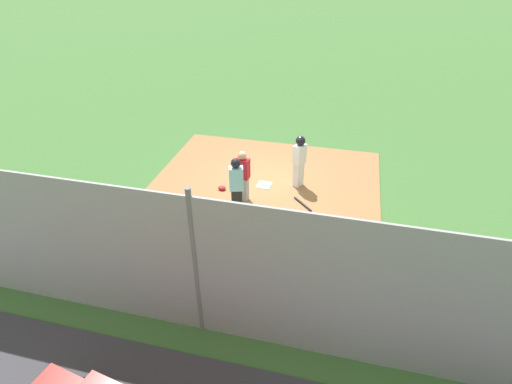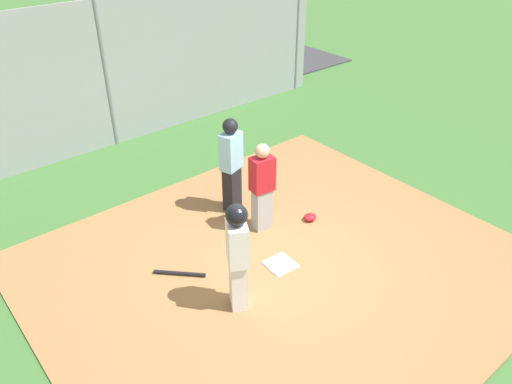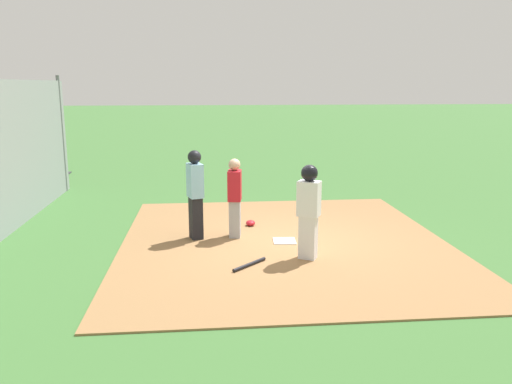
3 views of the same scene
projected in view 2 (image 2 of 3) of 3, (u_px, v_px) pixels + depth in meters
The scene contains 11 objects.
ground_plane at pixel (280, 266), 7.91m from camera, with size 140.00×140.00×0.00m, color #3D6B33.
dirt_infield at pixel (280, 265), 7.90m from camera, with size 7.20×6.40×0.03m, color olive.
home_plate at pixel (280, 264), 7.88m from camera, with size 0.44×0.44×0.02m, color white.
catcher at pixel (262, 186), 8.31m from camera, with size 0.41×0.31×1.61m.
umpire at pixel (231, 163), 8.74m from camera, with size 0.44×0.36×1.80m.
runner at pixel (237, 251), 6.63m from camera, with size 0.41×0.46×1.70m.
baseball_bat at pixel (180, 273), 7.67m from camera, with size 0.06×0.06×0.81m, color black.
catcher_mask at pixel (310, 217), 8.90m from camera, with size 0.24×0.20×0.12m, color #B21923.
backstop_fence at pixel (106, 76), 10.77m from camera, with size 12.00×0.10×3.35m.
parking_lot at pixel (63, 102), 13.73m from camera, with size 18.00×5.20×0.04m, color #38383D.
parked_car_red at pixel (60, 84), 13.25m from camera, with size 4.43×2.42×1.28m.
Camera 2 is at (4.18, 4.43, 5.18)m, focal length 35.04 mm.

